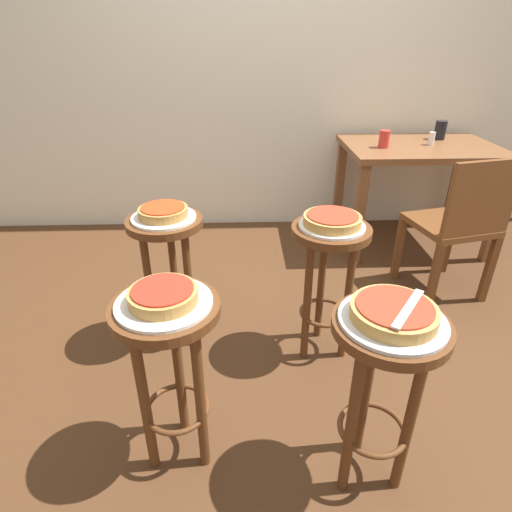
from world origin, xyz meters
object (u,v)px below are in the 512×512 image
at_px(pizza_foreground, 394,312).
at_px(cup_near_edge, 384,139).
at_px(serving_plate_middle, 164,303).
at_px(stool_leftside, 328,264).
at_px(pizza_middle, 163,295).
at_px(wooden_chair, 459,223).
at_px(pizza_rear, 163,212).
at_px(pizza_leftside, 332,219).
at_px(serving_plate_leftside, 332,225).
at_px(cup_far_edge, 440,130).
at_px(stool_rear, 168,255).
at_px(dining_table, 418,161).
at_px(stool_foreground, 383,370).
at_px(serving_plate_rear, 164,218).
at_px(condiment_shaker, 432,138).
at_px(pizza_server_knife, 408,308).
at_px(stool_middle, 170,351).
at_px(serving_plate_foreground, 392,320).

distance_m(pizza_foreground, cup_near_edge, 1.86).
height_order(serving_plate_middle, stool_leftside, serving_plate_middle).
height_order(pizza_middle, wooden_chair, wooden_chair).
bearing_deg(stool_leftside, pizza_rear, 171.06).
distance_m(pizza_leftside, cup_near_edge, 1.25).
xyz_separation_m(serving_plate_leftside, cup_far_edge, (1.02, 1.34, 0.12)).
height_order(stool_rear, cup_far_edge, cup_far_edge).
distance_m(dining_table, wooden_chair, 0.74).
height_order(stool_foreground, stool_leftside, same).
height_order(pizza_foreground, pizza_rear, same).
distance_m(serving_plate_leftside, serving_plate_rear, 0.74).
height_order(pizza_foreground, condiment_shaker, condiment_shaker).
height_order(pizza_foreground, wooden_chair, wooden_chair).
distance_m(stool_rear, cup_near_edge, 1.66).
relative_size(serving_plate_leftside, pizza_server_knife, 1.29).
relative_size(pizza_foreground, pizza_leftside, 1.00).
bearing_deg(cup_near_edge, stool_middle, -125.25).
xyz_separation_m(serving_plate_foreground, pizza_server_knife, (0.03, -0.02, 0.06)).
height_order(serving_plate_rear, cup_far_edge, cup_far_edge).
distance_m(stool_middle, pizza_leftside, 0.87).
xyz_separation_m(serving_plate_middle, dining_table, (1.47, 1.74, -0.06)).
bearing_deg(stool_foreground, serving_plate_rear, 134.46).
bearing_deg(stool_foreground, pizza_leftside, 93.59).
relative_size(serving_plate_foreground, serving_plate_rear, 1.08).
distance_m(stool_foreground, cup_far_edge, 2.26).
xyz_separation_m(stool_rear, cup_near_edge, (1.29, 1.00, 0.30)).
bearing_deg(pizza_leftside, pizza_foreground, -86.41).
height_order(stool_rear, condiment_shaker, condiment_shaker).
height_order(stool_leftside, dining_table, dining_table).
bearing_deg(cup_near_edge, stool_rear, -142.20).
relative_size(pizza_foreground, cup_near_edge, 2.25).
relative_size(stool_foreground, serving_plate_leftside, 2.34).
xyz_separation_m(pizza_foreground, cup_near_edge, (0.51, 1.79, 0.09)).
bearing_deg(pizza_leftside, cup_far_edge, 52.56).
bearing_deg(stool_rear, pizza_middle, -81.20).
height_order(stool_foreground, stool_middle, same).
bearing_deg(stool_middle, stool_foreground, -9.58).
bearing_deg(condiment_shaker, wooden_chair, -96.39).
relative_size(serving_plate_leftside, pizza_rear, 1.30).
xyz_separation_m(pizza_foreground, dining_table, (0.80, 1.85, -0.08)).
bearing_deg(serving_plate_leftside, pizza_rear, 171.06).
bearing_deg(pizza_foreground, stool_middle, 170.42).
bearing_deg(stool_leftside, serving_plate_foreground, -86.41).
distance_m(cup_far_edge, pizza_server_knife, 2.24).
distance_m(pizza_foreground, pizza_rear, 1.10).
distance_m(serving_plate_leftside, wooden_chair, 0.96).
bearing_deg(serving_plate_foreground, wooden_chair, 55.60).
distance_m(stool_foreground, pizza_rear, 1.13).
height_order(stool_leftside, serving_plate_rear, serving_plate_rear).
bearing_deg(pizza_foreground, condiment_shaker, 65.12).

